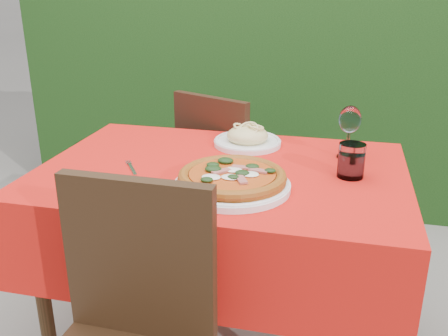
% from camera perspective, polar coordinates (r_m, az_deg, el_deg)
% --- Properties ---
extents(hedge, '(3.20, 0.55, 1.78)m').
position_cam_1_polar(hedge, '(3.18, 6.59, 12.61)').
color(hedge, black).
rests_on(hedge, ground).
extents(dining_table, '(1.26, 0.86, 0.75)m').
position_cam_1_polar(dining_table, '(1.80, -0.25, -4.51)').
color(dining_table, '#412815').
rests_on(dining_table, ground).
extents(chair_near, '(0.42, 0.42, 0.91)m').
position_cam_1_polar(chair_near, '(1.35, -11.11, -18.32)').
color(chair_near, black).
rests_on(chair_near, ground).
extents(chair_far, '(0.53, 0.53, 0.88)m').
position_cam_1_polar(chair_far, '(2.38, -0.03, -0.29)').
color(chair_far, black).
rests_on(chair_far, ground).
extents(pizza_plate, '(0.44, 0.44, 0.07)m').
position_cam_1_polar(pizza_plate, '(1.55, 0.94, -1.33)').
color(pizza_plate, white).
rests_on(pizza_plate, dining_table).
extents(pasta_plate, '(0.27, 0.27, 0.08)m').
position_cam_1_polar(pasta_plate, '(1.97, 2.70, 3.41)').
color(pasta_plate, white).
rests_on(pasta_plate, dining_table).
extents(water_glass, '(0.09, 0.09, 0.11)m').
position_cam_1_polar(water_glass, '(1.69, 14.33, 0.66)').
color(water_glass, silver).
rests_on(water_glass, dining_table).
extents(wine_glass, '(0.08, 0.08, 0.20)m').
position_cam_1_polar(wine_glass, '(1.85, 14.18, 5.15)').
color(wine_glass, silver).
rests_on(wine_glass, dining_table).
extents(fork, '(0.11, 0.15, 0.00)m').
position_cam_1_polar(fork, '(1.75, -10.44, -0.13)').
color(fork, silver).
rests_on(fork, dining_table).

